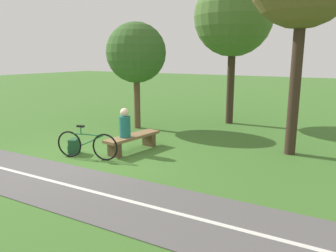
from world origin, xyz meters
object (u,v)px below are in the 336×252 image
at_px(bench, 133,140).
at_px(tree_far_right, 233,17).
at_px(backpack, 74,146).
at_px(bicycle, 87,145).
at_px(tree_far_left, 136,53).
at_px(person_seated, 125,124).

bearing_deg(bench, tree_far_right, 176.88).
bearing_deg(backpack, bicycle, 78.29).
relative_size(bench, bicycle, 1.10).
distance_m(bench, backpack, 1.63).
bearing_deg(tree_far_right, tree_far_left, -44.83).
height_order(bench, bicycle, bicycle).
xyz_separation_m(person_seated, backpack, (0.80, -1.18, -0.62)).
height_order(backpack, tree_far_right, tree_far_right).
distance_m(bicycle, tree_far_right, 7.59).
relative_size(backpack, tree_far_right, 0.08).
height_order(bench, tree_far_left, tree_far_left).
bearing_deg(backpack, bench, 131.77).
xyz_separation_m(person_seated, tree_far_left, (-2.83, -1.68, 1.95)).
distance_m(bench, tree_far_left, 3.93).
relative_size(person_seated, tree_far_left, 0.21).
bearing_deg(tree_far_right, backpack, -18.82).
relative_size(bench, person_seated, 2.33).
xyz_separation_m(bicycle, tree_far_left, (-3.76, -1.15, 2.40)).
height_order(person_seated, tree_far_left, tree_far_left).
bearing_deg(tree_far_right, bench, -10.13).
bearing_deg(bicycle, backpack, 153.60).
height_order(bicycle, backpack, bicycle).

